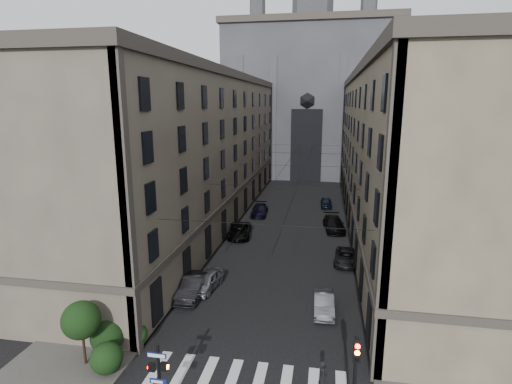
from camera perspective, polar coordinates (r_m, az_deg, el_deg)
The scene contains 19 objects.
sidewalk_left at distance 54.26m, azimuth -5.81°, elevation -3.54°, with size 7.00×80.00×0.15m, color #383533.
sidewalk_right at distance 52.70m, azimuth 16.81°, elevation -4.52°, with size 7.00×80.00×0.15m, color #383533.
zebra_crossing at distance 24.65m, azimuth -1.47°, elevation -25.12°, with size 11.00×3.20×0.01m, color beige.
building_left at distance 53.35m, azimuth -9.09°, elevation 6.25°, with size 13.60×60.60×18.85m.
building_right at distance 51.30m, azimuth 20.74°, elevation 5.35°, with size 13.60×60.60×18.85m.
gothic_tower at distance 89.18m, azimuth 7.76°, elevation 14.21°, with size 35.00×23.00×58.00m.
pedestrian_signal_left at distance 21.49m, azimuth -13.71°, elevation -24.22°, with size 1.02×0.38×4.00m.
traffic_light_right at distance 19.95m, azimuth 13.98°, elevation -24.05°, with size 0.34×0.50×5.20m.
shrub_cluster at distance 26.50m, azimuth -21.36°, elevation -18.43°, with size 3.90×4.40×3.90m.
tram_wires at distance 50.50m, azimuth 5.45°, elevation 3.60°, with size 14.00×60.00×0.43m.
car_left_near at distance 34.00m, azimuth -7.07°, elevation -12.47°, with size 1.75×4.34×1.48m, color slate.
car_left_midnear at distance 33.03m, azimuth -9.08°, elevation -13.18°, with size 1.71×4.91×1.62m, color black.
car_left_midfar at distance 46.18m, azimuth -2.39°, elevation -5.52°, with size 2.47×5.35×1.49m, color black.
car_left_far at distance 54.83m, azimuth 0.47°, elevation -2.60°, with size 2.04×5.01×1.45m, color black.
car_right_near at distance 30.90m, azimuth 9.67°, elevation -15.39°, with size 1.44×4.13×1.36m, color slate.
car_right_midnear at distance 39.72m, azimuth 12.75°, elevation -9.05°, with size 2.14×4.64×1.29m, color black.
car_right_midfar at distance 49.31m, azimuth 11.07°, elevation -4.49°, with size 2.25×5.54×1.61m, color black.
car_right_far at distance 59.92m, azimuth 10.00°, elevation -1.51°, with size 1.63×4.06×1.38m, color black.
pedestrian at distance 23.46m, azimuth 9.52°, elevation -24.65°, with size 0.69×0.45×1.89m, color black.
Camera 1 is at (3.98, -14.10, 15.07)m, focal length 28.00 mm.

